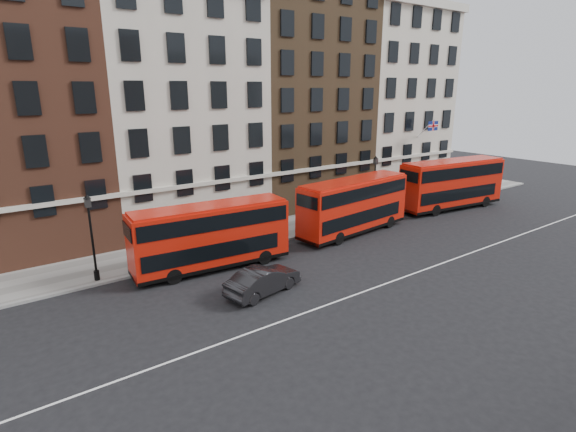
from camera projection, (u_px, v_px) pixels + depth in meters
ground at (307, 291)px, 26.04m from camera, size 120.00×120.00×0.00m
pavement at (221, 242)px, 34.18m from camera, size 80.00×5.00×0.15m
kerb at (238, 251)px, 32.24m from camera, size 80.00×0.30×0.16m
road_centre_line at (329, 304)px, 24.49m from camera, size 70.00×0.12×0.01m
building_terrace at (170, 102)px, 36.94m from camera, size 64.00×11.95×22.00m
bus_b at (211, 235)px, 28.71m from camera, size 10.36×3.32×4.28m
bus_c at (354, 205)px, 35.82m from camera, size 10.79×3.63×4.45m
bus_d at (452, 183)px, 43.13m from camera, size 11.51×4.07×4.74m
car_front at (263, 280)px, 25.62m from camera, size 4.99×2.57×1.57m
lamp_post_left at (92, 234)px, 26.42m from camera, size 0.44×0.44×5.33m
lamp_post_right at (375, 182)px, 40.91m from camera, size 0.44×0.44×5.33m
traffic_light at (445, 178)px, 45.78m from camera, size 0.25×0.45×3.27m
iron_railings at (208, 227)px, 35.73m from camera, size 6.60×0.06×1.00m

